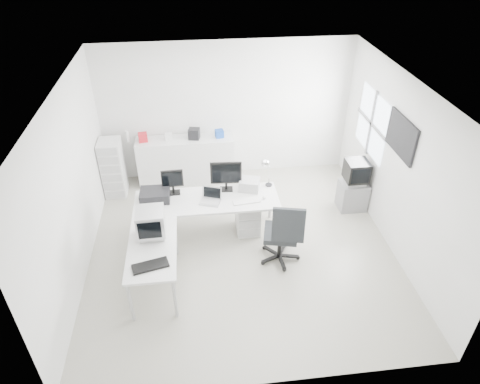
{
  "coord_description": "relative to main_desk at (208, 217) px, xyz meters",
  "views": [
    {
      "loc": [
        -0.67,
        -5.44,
        4.86
      ],
      "look_at": [
        0.0,
        0.2,
        1.0
      ],
      "focal_mm": 32.0,
      "sensor_mm": 36.0,
      "label": 1
    }
  ],
  "objects": [
    {
      "name": "clutter_box_b",
      "position": [
        -0.64,
        1.82,
        0.66
      ],
      "size": [
        0.14,
        0.12,
        0.14
      ],
      "primitive_type": "cube",
      "rotation": [
        0.0,
        0.0,
        0.03
      ],
      "color": "silver",
      "rests_on": "sideboard"
    },
    {
      "name": "back_wall",
      "position": [
        0.53,
        2.08,
        1.02
      ],
      "size": [
        5.0,
        0.02,
        2.8
      ],
      "primitive_type": "cube",
      "color": "silver",
      "rests_on": "floor"
    },
    {
      "name": "white_keyboard",
      "position": [
        0.65,
        -0.15,
        0.38
      ],
      "size": [
        0.47,
        0.19,
        0.02
      ],
      "primitive_type": "cube",
      "rotation": [
        0.0,
        0.0,
        0.12
      ],
      "color": "silver",
      "rests_on": "main_desk"
    },
    {
      "name": "lcd_monitor_large",
      "position": [
        0.35,
        0.25,
        0.65
      ],
      "size": [
        0.54,
        0.24,
        0.55
      ],
      "primitive_type": null,
      "rotation": [
        0.0,
        0.0,
        -0.06
      ],
      "color": "black",
      "rests_on": "main_desk"
    },
    {
      "name": "clutter_box_d",
      "position": [
        0.36,
        1.82,
        0.67
      ],
      "size": [
        0.18,
        0.17,
        0.16
      ],
      "primitive_type": "cube",
      "rotation": [
        0.0,
        0.0,
        0.19
      ],
      "color": "#16429F",
      "rests_on": "sideboard"
    },
    {
      "name": "floor",
      "position": [
        0.53,
        -0.42,
        -0.38
      ],
      "size": [
        5.0,
        5.0,
        0.01
      ],
      "primitive_type": "cube",
      "color": "beige",
      "rests_on": "ground"
    },
    {
      "name": "window",
      "position": [
        3.01,
        0.78,
        1.23
      ],
      "size": [
        0.02,
        1.2,
        1.1
      ],
      "primitive_type": null,
      "color": "white",
      "rests_on": "right_wall"
    },
    {
      "name": "main_desk",
      "position": [
        0.0,
        0.0,
        0.0
      ],
      "size": [
        2.4,
        0.8,
        0.75
      ],
      "primitive_type": null,
      "color": "silver",
      "rests_on": "floor"
    },
    {
      "name": "white_mouse",
      "position": [
        0.95,
        -0.1,
        0.4
      ],
      "size": [
        0.06,
        0.06,
        0.06
      ],
      "primitive_type": "sphere",
      "color": "silver",
      "rests_on": "main_desk"
    },
    {
      "name": "laptop",
      "position": [
        0.05,
        -0.1,
        0.48
      ],
      "size": [
        0.39,
        0.4,
        0.2
      ],
      "primitive_type": null,
      "rotation": [
        0.0,
        0.0,
        -0.35
      ],
      "color": "#B7B7BA",
      "rests_on": "main_desk"
    },
    {
      "name": "right_wall",
      "position": [
        3.03,
        -0.42,
        1.02
      ],
      "size": [
        0.02,
        5.0,
        2.8
      ],
      "primitive_type": "cube",
      "color": "silver",
      "rests_on": "floor"
    },
    {
      "name": "crt_tv",
      "position": [
        2.75,
        0.48,
        0.4
      ],
      "size": [
        0.5,
        0.48,
        0.45
      ],
      "primitive_type": null,
      "color": "black",
      "rests_on": "tv_cabinet"
    },
    {
      "name": "desk_lamp",
      "position": [
        1.1,
        0.3,
        0.64
      ],
      "size": [
        0.21,
        0.21,
        0.54
      ],
      "primitive_type": null,
      "rotation": [
        0.0,
        0.0,
        -0.22
      ],
      "color": "silver",
      "rests_on": "main_desk"
    },
    {
      "name": "wall_picture",
      "position": [
        3.0,
        -0.32,
        1.52
      ],
      "size": [
        0.04,
        0.9,
        0.6
      ],
      "primitive_type": null,
      "color": "black",
      "rests_on": "right_wall"
    },
    {
      "name": "laser_printer",
      "position": [
        0.75,
        0.22,
        0.47
      ],
      "size": [
        0.4,
        0.37,
        0.19
      ],
      "primitive_type": "cube",
      "rotation": [
        0.0,
        0.0,
        -0.28
      ],
      "color": "#A0A0A0",
      "rests_on": "main_desk"
    },
    {
      "name": "crt_monitor",
      "position": [
        -0.85,
        -0.85,
        0.6
      ],
      "size": [
        0.41,
        0.41,
        0.46
      ],
      "primitive_type": null,
      "rotation": [
        0.0,
        0.0,
        0.02
      ],
      "color": "#B7B7BA",
      "rests_on": "side_desk"
    },
    {
      "name": "sideboard",
      "position": [
        -0.34,
        1.82,
        0.11
      ],
      "size": [
        1.93,
        0.48,
        0.96
      ],
      "primitive_type": "cube",
      "color": "silver",
      "rests_on": "floor"
    },
    {
      "name": "inkjet_printer",
      "position": [
        -0.85,
        0.1,
        0.46
      ],
      "size": [
        0.49,
        0.38,
        0.17
      ],
      "primitive_type": "cube",
      "rotation": [
        0.0,
        0.0,
        -0.02
      ],
      "color": "black",
      "rests_on": "main_desk"
    },
    {
      "name": "drawer_pedestal",
      "position": [
        0.7,
        0.05,
        -0.08
      ],
      "size": [
        0.4,
        0.5,
        0.6
      ],
      "primitive_type": "cube",
      "color": "silver",
      "rests_on": "floor"
    },
    {
      "name": "lcd_monitor_small",
      "position": [
        -0.55,
        0.25,
        0.6
      ],
      "size": [
        0.37,
        0.22,
        0.45
      ],
      "primitive_type": null,
      "rotation": [
        0.0,
        0.0,
        0.04
      ],
      "color": "black",
      "rests_on": "main_desk"
    },
    {
      "name": "clutter_bottle",
      "position": [
        -1.44,
        1.86,
        0.7
      ],
      "size": [
        0.07,
        0.07,
        0.22
      ],
      "primitive_type": "cylinder",
      "color": "silver",
      "rests_on": "sideboard"
    },
    {
      "name": "clutter_box_a",
      "position": [
        -1.14,
        1.82,
        0.68
      ],
      "size": [
        0.19,
        0.18,
        0.17
      ],
      "primitive_type": "cube",
      "rotation": [
        0.0,
        0.0,
        0.15
      ],
      "color": "#B41923",
      "rests_on": "sideboard"
    },
    {
      "name": "filing_cabinet",
      "position": [
        -1.75,
        1.52,
        0.2
      ],
      "size": [
        0.41,
        0.48,
        1.16
      ],
      "primitive_type": "cube",
      "color": "silver",
      "rests_on": "floor"
    },
    {
      "name": "office_chair",
      "position": [
        1.11,
        -0.75,
        0.21
      ],
      "size": [
        0.8,
        0.8,
        1.16
      ],
      "primitive_type": null,
      "rotation": [
        0.0,
        0.0,
        -0.22
      ],
      "color": "#212426",
      "rests_on": "floor"
    },
    {
      "name": "tv_cabinet",
      "position": [
        2.75,
        0.48,
        -0.1
      ],
      "size": [
        0.5,
        0.41,
        0.55
      ],
      "primitive_type": "cube",
      "color": "slate",
      "rests_on": "floor"
    },
    {
      "name": "black_keyboard",
      "position": [
        -0.85,
        -1.5,
        0.39
      ],
      "size": [
        0.53,
        0.31,
        0.03
      ],
      "primitive_type": "cube",
      "rotation": [
        0.0,
        0.0,
        0.25
      ],
      "color": "black",
      "rests_on": "side_desk"
    },
    {
      "name": "clutter_box_c",
      "position": [
        -0.14,
        1.82,
        0.69
      ],
      "size": [
        0.25,
        0.23,
        0.21
      ],
      "primitive_type": "cube",
      "rotation": [
        0.0,
        0.0,
        -0.21
      ],
      "color": "black",
      "rests_on": "sideboard"
    },
    {
      "name": "side_desk",
      "position": [
        -0.85,
        -1.1,
        0.0
      ],
      "size": [
        0.7,
        1.4,
        0.75
      ],
      "primitive_type": null,
      "color": "silver",
      "rests_on": "floor"
    },
    {
      "name": "ceiling",
      "position": [
        0.53,
        -0.42,
        2.42
      ],
      "size": [
        5.0,
        5.0,
        0.01
      ],
      "primitive_type": "cube",
      "color": "white",
      "rests_on": "back_wall"
    },
    {
      "name": "left_wall",
      "position": [
        -1.97,
        -0.42,
        1.02
      ],
      "size": [
        0.02,
        5.0,
        2.8
      ],
      "primitive_type": "cube",
      "color": "silver",
      "rests_on": "floor"
    }
  ]
}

